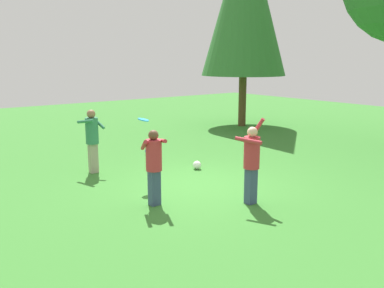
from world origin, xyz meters
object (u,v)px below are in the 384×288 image
ball_blue (148,151)px  ball_white (197,165)px  person_thrower (252,158)px  person_catcher (92,136)px  person_bystander (154,161)px  frisbee (143,120)px

ball_blue → ball_white: size_ratio=0.96×
person_thrower → person_catcher: bearing=-1.2°
person_bystander → ball_white: 3.17m
frisbee → ball_white: (-0.28, 1.88, -1.49)m
ball_blue → person_bystander: bearing=-29.9°
frisbee → ball_blue: size_ratio=1.66×
ball_white → frisbee: bearing=-81.4°
person_catcher → frisbee: 1.91m
person_catcher → ball_white: (1.44, 2.47, -0.91)m
frisbee → person_bystander: bearing=-23.4°
person_bystander → ball_blue: bearing=-6.5°
person_thrower → ball_white: bearing=-37.6°
person_thrower → person_bystander: (-1.18, -1.69, -0.04)m
person_catcher → ball_blue: 2.69m
person_bystander → ball_white: (-1.74, 2.52, -0.84)m
person_bystander → ball_blue: (-4.14, 2.39, -0.85)m
ball_blue → person_catcher: bearing=-67.7°
frisbee → ball_blue: 3.54m
frisbee → ball_white: size_ratio=1.59×
person_bystander → ball_white: person_bystander is taller
ball_blue → ball_white: ball_white is taller
person_thrower → frisbee: bearing=0.0°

